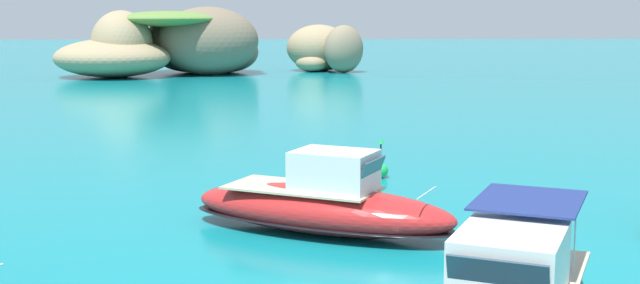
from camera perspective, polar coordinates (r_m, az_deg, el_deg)
The scene contains 4 objects.
islet_large at distance 85.26m, azimuth -10.16°, elevation 6.77°, with size 22.27×19.63×6.91m.
islet_small at distance 89.20m, azimuth 0.30°, elevation 6.43°, with size 9.55×10.05×5.05m.
motorboat_red at distance 22.46m, azimuth 0.19°, elevation -4.44°, with size 8.07×5.59×2.32m.
channel_buoy at distance 30.17m, azimuth 4.27°, elevation -1.90°, with size 0.56×0.56×1.48m.
Camera 1 is at (-2.87, -15.53, 5.92)m, focal length 45.66 mm.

